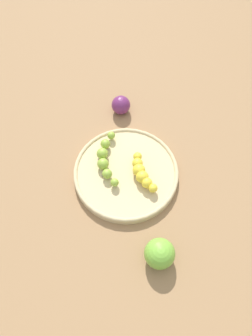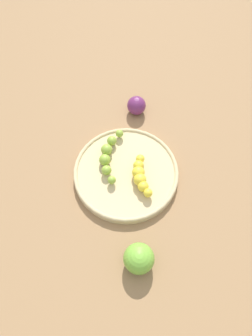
{
  "view_description": "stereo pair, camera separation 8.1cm",
  "coord_description": "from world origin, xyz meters",
  "px_view_note": "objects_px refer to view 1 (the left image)",
  "views": [
    {
      "loc": [
        0.36,
        0.15,
        0.75
      ],
      "look_at": [
        0.0,
        0.0,
        0.04
      ],
      "focal_mm": 35.68,
      "sensor_mm": 36.0,
      "label": 1
    },
    {
      "loc": [
        0.32,
        0.22,
        0.75
      ],
      "look_at": [
        0.0,
        0.0,
        0.04
      ],
      "focal_mm": 35.68,
      "sensor_mm": 36.0,
      "label": 2
    }
  ],
  "objects_px": {
    "banana_yellow": "(142,173)",
    "banana_green": "(106,158)",
    "apple_green": "(160,254)",
    "plum_purple": "(121,105)",
    "fruit_bowl": "(126,173)"
  },
  "relations": [
    {
      "from": "banana_green",
      "to": "fruit_bowl",
      "type": "bearing_deg",
      "value": 145.38
    },
    {
      "from": "banana_green",
      "to": "apple_green",
      "type": "relative_size",
      "value": 2.07
    },
    {
      "from": "fruit_bowl",
      "to": "apple_green",
      "type": "relative_size",
      "value": 3.86
    },
    {
      "from": "apple_green",
      "to": "banana_green",
      "type": "bearing_deg",
      "value": -129.26
    },
    {
      "from": "banana_yellow",
      "to": "banana_green",
      "type": "distance_m",
      "value": 0.1
    },
    {
      "from": "banana_yellow",
      "to": "plum_purple",
      "type": "distance_m",
      "value": 0.22
    },
    {
      "from": "banana_yellow",
      "to": "plum_purple",
      "type": "xyz_separation_m",
      "value": [
        -0.18,
        -0.13,
        -0.01
      ]
    },
    {
      "from": "banana_green",
      "to": "apple_green",
      "type": "bearing_deg",
      "value": 112.85
    },
    {
      "from": "fruit_bowl",
      "to": "apple_green",
      "type": "height_order",
      "value": "apple_green"
    },
    {
      "from": "fruit_bowl",
      "to": "banana_green",
      "type": "relative_size",
      "value": 1.87
    },
    {
      "from": "apple_green",
      "to": "plum_purple",
      "type": "height_order",
      "value": "apple_green"
    },
    {
      "from": "fruit_bowl",
      "to": "plum_purple",
      "type": "height_order",
      "value": "plum_purple"
    },
    {
      "from": "banana_green",
      "to": "plum_purple",
      "type": "bearing_deg",
      "value": -106.52
    },
    {
      "from": "banana_yellow",
      "to": "apple_green",
      "type": "relative_size",
      "value": 1.3
    },
    {
      "from": "banana_yellow",
      "to": "banana_green",
      "type": "relative_size",
      "value": 0.63
    }
  ]
}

